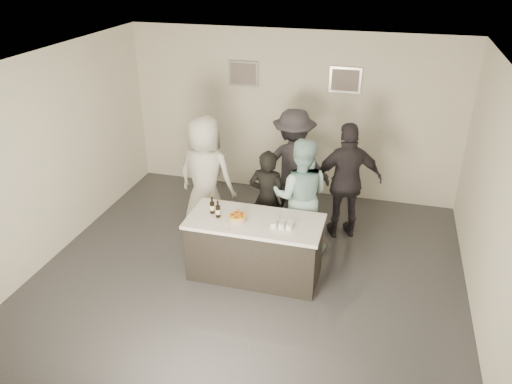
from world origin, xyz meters
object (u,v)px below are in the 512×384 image
bar_counter (255,248)px  beer_bottle_a (212,205)px  beer_bottle_b (218,209)px  person_guest_right (347,181)px  person_main_blue (300,196)px  person_guest_back (293,165)px  person_guest_left (206,176)px  person_main_black (267,199)px  cake (238,218)px

bar_counter → beer_bottle_a: size_ratio=7.15×
beer_bottle_b → person_guest_right: bearing=43.2°
person_main_blue → person_guest_back: size_ratio=0.95×
bar_counter → beer_bottle_a: beer_bottle_a is taller
person_guest_left → person_guest_back: 1.51m
beer_bottle_a → bar_counter: bearing=-2.8°
beer_bottle_a → person_main_black: bearing=53.4°
cake → person_guest_right: (1.32, 1.54, 0.01)m
beer_bottle_a → person_guest_left: (-0.46, 0.97, -0.05)m
person_main_black → person_guest_left: (-1.05, 0.17, 0.19)m
bar_counter → person_guest_back: (0.16, 1.86, 0.51)m
bar_counter → person_guest_left: 1.56m
cake → person_guest_back: person_guest_back is taller
bar_counter → person_guest_right: (1.09, 1.45, 0.50)m
person_guest_left → person_guest_right: 2.22m
beer_bottle_b → beer_bottle_a: bearing=143.5°
cake → beer_bottle_b: (-0.29, 0.03, 0.09)m
person_guest_right → person_main_blue: bearing=23.3°
beer_bottle_b → person_guest_left: size_ratio=0.13×
person_guest_left → person_guest_back: bearing=-136.4°
beer_bottle_b → person_guest_right: size_ratio=0.14×
cake → beer_bottle_a: bearing=164.1°
cake → person_guest_right: 2.02m
person_main_black → beer_bottle_b: bearing=64.1°
bar_counter → beer_bottle_b: bearing=-174.0°
person_guest_back → person_main_black: bearing=75.4°
person_guest_right → person_guest_back: 1.02m
person_main_blue → person_guest_left: size_ratio=0.93×
bar_counter → cake: (-0.22, -0.08, 0.49)m
person_main_blue → bar_counter: bearing=55.7°
cake → person_guest_back: bearing=79.0°
person_main_black → person_main_blue: bearing=-175.0°
person_guest_left → person_guest_right: (2.18, 0.45, -0.03)m
beer_bottle_b → person_main_black: size_ratio=0.16×
person_guest_right → person_guest_back: (-0.94, 0.41, 0.01)m
bar_counter → beer_bottle_b: beer_bottle_b is taller
beer_bottle_b → person_guest_back: 2.03m
cake → person_guest_left: person_guest_left is taller
cake → bar_counter: bearing=20.7°
beer_bottle_b → person_guest_back: bearing=70.8°
person_main_black → bar_counter: bearing=94.7°
beer_bottle_a → person_guest_back: 1.99m
beer_bottle_b → cake: bearing=-5.9°
beer_bottle_b → bar_counter: bearing=6.0°
person_guest_left → person_guest_back: person_guest_left is taller
person_main_blue → person_guest_left: bearing=-10.7°
person_guest_left → person_guest_back: (1.24, 0.87, -0.02)m
beer_bottle_a → person_main_blue: 1.37m
bar_counter → person_main_black: person_main_black is taller
beer_bottle_a → person_main_blue: bearing=36.8°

